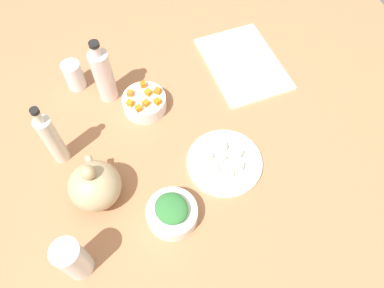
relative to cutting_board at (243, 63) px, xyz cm
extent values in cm
cube|color=#AF744E|center=(-29.60, 28.28, -2.00)|extent=(190.00, 190.00, 3.00)
cube|color=white|center=(0.00, 0.00, 0.00)|extent=(36.04, 26.77, 1.00)
cylinder|color=white|center=(-36.16, 20.02, 0.10)|extent=(22.89, 22.89, 1.20)
cylinder|color=white|center=(-47.97, 39.58, 2.01)|extent=(14.08, 14.08, 5.03)
cylinder|color=white|center=(-8.53, 38.13, 2.04)|extent=(14.21, 14.21, 5.08)
ellipsoid|color=tan|center=(-35.48, 57.90, 5.99)|extent=(14.52, 14.49, 12.98)
sphere|color=tan|center=(-35.48, 57.90, 14.11)|extent=(4.06, 4.06, 4.06)
cylinder|color=tan|center=(-29.31, 57.90, 7.61)|extent=(5.38, 2.00, 3.93)
cylinder|color=silver|center=(-19.34, 66.74, 8.94)|extent=(4.82, 4.82, 18.89)
cylinder|color=silver|center=(-19.34, 66.74, 20.39)|extent=(2.17, 2.17, 4.00)
cylinder|color=black|center=(-19.34, 66.74, 22.99)|extent=(2.41, 2.41, 1.20)
cylinder|color=silver|center=(0.02, 48.63, 9.10)|extent=(6.27, 6.27, 19.20)
cylinder|color=silver|center=(0.02, 48.63, 20.43)|extent=(2.82, 2.82, 3.47)
cylinder|color=black|center=(0.02, 48.63, 22.76)|extent=(3.14, 3.14, 1.20)
cylinder|color=white|center=(7.65, 58.35, 4.57)|extent=(6.31, 6.31, 10.14)
cylinder|color=white|center=(-53.87, 66.07, 6.96)|extent=(7.17, 7.17, 14.91)
cube|color=orange|center=(-7.75, 33.25, 5.48)|extent=(2.54, 2.54, 1.80)
cube|color=orange|center=(-11.94, 34.33, 5.48)|extent=(2.42, 2.42, 1.80)
cube|color=orange|center=(-10.01, 42.76, 5.48)|extent=(2.54, 2.54, 1.80)
cube|color=orange|center=(-3.77, 37.11, 5.48)|extent=(1.86, 1.86, 1.80)
cube|color=orange|center=(-6.05, 42.01, 5.48)|extent=(2.31, 2.31, 1.80)
cube|color=orange|center=(-12.76, 40.68, 5.48)|extent=(2.17, 2.17, 1.80)
cube|color=orange|center=(-7.49, 36.29, 5.48)|extent=(2.52, 2.52, 1.80)
cube|color=orange|center=(-11.49, 37.94, 5.48)|extent=(2.42, 2.42, 1.80)
ellipsoid|color=#337638|center=(-47.97, 39.58, 6.14)|extent=(11.86, 11.35, 3.23)
cube|color=white|center=(-31.73, 19.12, 1.80)|extent=(2.40, 2.40, 2.20)
cube|color=#E4F1CB|center=(-39.46, 16.58, 1.80)|extent=(3.03, 3.03, 2.20)
cube|color=white|center=(-41.02, 20.44, 1.80)|extent=(2.61, 2.61, 2.20)
cube|color=#FBF2CD|center=(-35.24, 15.25, 1.80)|extent=(3.11, 3.11, 2.20)
cube|color=silver|center=(-35.54, 20.86, 1.80)|extent=(3.04, 3.04, 2.20)
cube|color=white|center=(-33.86, 24.45, 1.80)|extent=(2.91, 2.91, 2.20)
cube|color=white|center=(-38.39, 24.33, 1.80)|extent=(2.28, 2.28, 2.20)
pyramid|color=beige|center=(8.16, -3.37, 1.57)|extent=(5.73, 5.65, 2.13)
pyramid|color=beige|center=(-1.74, 3.62, 1.68)|extent=(6.22, 6.32, 2.36)
pyramid|color=beige|center=(0.39, -2.29, 1.72)|extent=(5.27, 5.41, 2.44)
pyramid|color=beige|center=(-4.96, -5.72, 1.93)|extent=(7.03, 6.83, 2.86)
pyramid|color=beige|center=(-10.92, -7.17, 1.62)|extent=(5.47, 5.17, 2.24)
camera|label=1|loc=(-83.08, 44.62, 97.47)|focal=34.13mm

